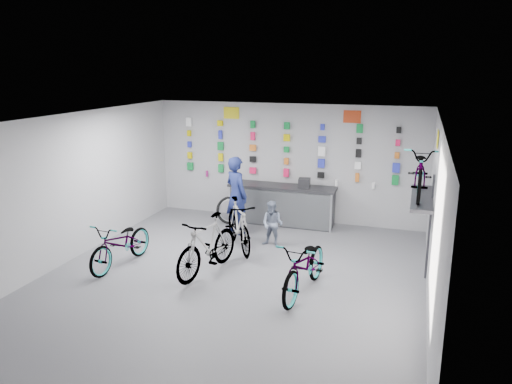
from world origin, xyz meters
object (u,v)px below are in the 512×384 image
(bike_service, at_px, (239,225))
(customer, at_px, (272,224))
(bike_left, at_px, (121,243))
(bike_center, at_px, (207,245))
(bike_right, at_px, (305,266))
(clerk, at_px, (236,195))
(counter, at_px, (282,205))

(bike_service, relative_size, customer, 1.78)
(bike_service, bearing_deg, bike_left, -173.75)
(bike_center, distance_m, bike_right, 2.01)
(clerk, bearing_deg, bike_right, 163.34)
(counter, xyz_separation_m, bike_left, (-2.31, -3.65, -0.01))
(counter, relative_size, customer, 2.61)
(counter, height_order, bike_left, counter)
(counter, bearing_deg, customer, -81.83)
(bike_left, relative_size, clerk, 0.97)
(clerk, relative_size, customer, 1.80)
(counter, distance_m, bike_service, 2.06)
(bike_center, height_order, clerk, clerk)
(bike_left, bearing_deg, counter, 63.06)
(bike_center, bearing_deg, clerk, 109.49)
(bike_center, xyz_separation_m, bike_service, (0.12, 1.42, -0.02))
(bike_left, height_order, customer, customer)
(counter, height_order, bike_right, bike_right)
(counter, distance_m, bike_right, 4.00)
(counter, height_order, bike_service, bike_service)
(bike_left, height_order, bike_right, bike_right)
(bike_right, xyz_separation_m, bike_service, (-1.86, 1.71, 0.04))
(bike_left, height_order, clerk, clerk)
(counter, relative_size, clerk, 1.45)
(bike_left, relative_size, bike_service, 0.98)
(bike_service, xyz_separation_m, customer, (0.65, 0.40, -0.04))
(bike_right, distance_m, bike_service, 2.53)
(bike_left, bearing_deg, bike_service, 46.09)
(bike_right, height_order, bike_service, bike_service)
(bike_center, bearing_deg, customer, 79.30)
(counter, bearing_deg, clerk, -130.28)
(customer, bearing_deg, bike_left, -133.88)
(customer, bearing_deg, bike_service, -140.93)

